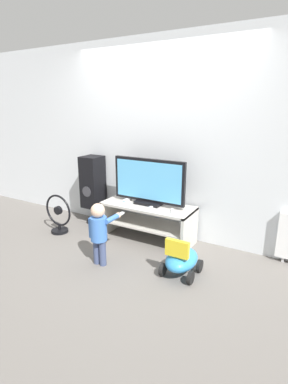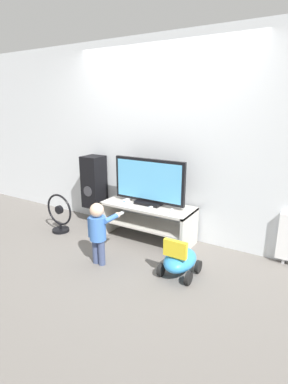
# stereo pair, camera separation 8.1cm
# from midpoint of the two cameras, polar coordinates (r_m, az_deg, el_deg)

# --- Properties ---
(ground_plane) EXTENTS (16.00, 16.00, 0.00)m
(ground_plane) POSITION_cam_midpoint_polar(r_m,az_deg,el_deg) (3.92, -0.56, -10.30)
(ground_plane) COLOR slate
(wall_back) EXTENTS (10.00, 0.06, 2.60)m
(wall_back) POSITION_cam_midpoint_polar(r_m,az_deg,el_deg) (4.04, 3.79, 9.79)
(wall_back) COLOR silver
(wall_back) RESTS_ON ground_plane
(tv_stand) EXTENTS (1.22, 0.50, 0.49)m
(tv_stand) POSITION_cam_midpoint_polar(r_m,az_deg,el_deg) (3.98, 1.33, -4.67)
(tv_stand) COLOR beige
(tv_stand) RESTS_ON ground_plane
(television) EXTENTS (1.00, 0.20, 0.60)m
(television) POSITION_cam_midpoint_polar(r_m,az_deg,el_deg) (3.86, 1.54, 1.85)
(television) COLOR black
(television) RESTS_ON tv_stand
(game_console) EXTENTS (0.05, 0.15, 0.04)m
(game_console) POSITION_cam_midpoint_polar(r_m,az_deg,el_deg) (4.06, -2.59, -1.51)
(game_console) COLOR white
(game_console) RESTS_ON tv_stand
(remote_primary) EXTENTS (0.08, 0.13, 0.03)m
(remote_primary) POSITION_cam_midpoint_polar(r_m,az_deg,el_deg) (3.68, 5.99, -3.62)
(remote_primary) COLOR white
(remote_primary) RESTS_ON tv_stand
(remote_secondary) EXTENTS (0.05, 0.13, 0.03)m
(remote_secondary) POSITION_cam_midpoint_polar(r_m,az_deg,el_deg) (3.76, 1.55, -3.11)
(remote_secondary) COLOR white
(remote_secondary) RESTS_ON tv_stand
(child) EXTENTS (0.28, 0.43, 0.73)m
(child) POSITION_cam_midpoint_polar(r_m,az_deg,el_deg) (3.38, -8.00, -6.91)
(child) COLOR #3F4C72
(child) RESTS_ON ground_plane
(speaker_tower) EXTENTS (0.28, 0.30, 1.03)m
(speaker_tower) POSITION_cam_midpoint_polar(r_m,az_deg,el_deg) (4.56, -8.98, 1.76)
(speaker_tower) COLOR black
(speaker_tower) RESTS_ON ground_plane
(floor_fan) EXTENTS (0.46, 0.24, 0.56)m
(floor_fan) POSITION_cam_midpoint_polar(r_m,az_deg,el_deg) (4.41, -15.27, -4.26)
(floor_fan) COLOR black
(floor_fan) RESTS_ON ground_plane
(ride_on_toy) EXTENTS (0.35, 0.48, 0.44)m
(ride_on_toy) POSITION_cam_midpoint_polar(r_m,az_deg,el_deg) (3.28, 7.56, -12.72)
(ride_on_toy) COLOR #338CD1
(ride_on_toy) RESTS_ON ground_plane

